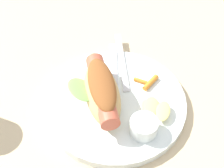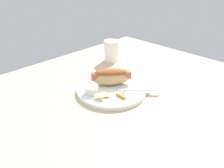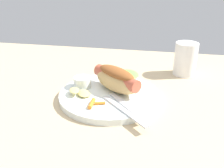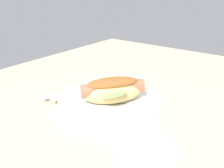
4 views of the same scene
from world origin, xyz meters
The scene contains 9 objects.
ground_plane centered at (0.00, 0.00, -0.90)cm, with size 120.00×90.00×1.80cm, color tan.
plate centered at (2.77, 1.85, 0.80)cm, with size 25.90×25.90×1.60cm, color white.
hot_dog centered at (4.28, 3.70, 4.88)cm, with size 14.95×13.67×6.24cm.
sauce_ramekin centered at (-5.10, 4.01, 2.98)cm, with size 4.73×4.73×2.76cm, color white.
fork centered at (7.62, -6.39, 1.80)cm, with size 12.03×12.16×0.40cm.
knife centered at (8.02, -4.22, 1.78)cm, with size 13.46×1.40×0.36cm, color silver.
chips_pile centered at (-4.00, -0.83, 2.28)cm, with size 7.02×5.18×1.58cm.
carrot_garnish centered at (0.63, -5.19, 2.05)cm, with size 3.40×4.02×0.98cm.
drinking_cup centered at (22.88, 22.39, 5.13)cm, with size 6.95×6.95×10.27cm, color white.
Camera 3 is at (14.39, -54.72, 30.89)cm, focal length 40.13 mm.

